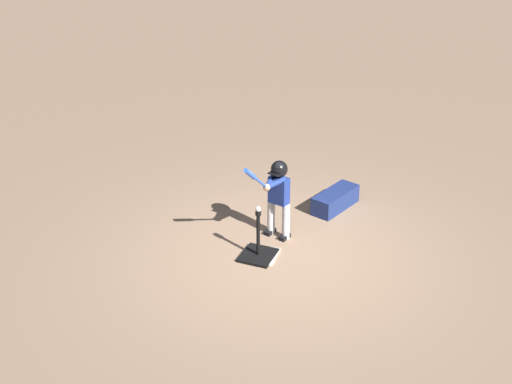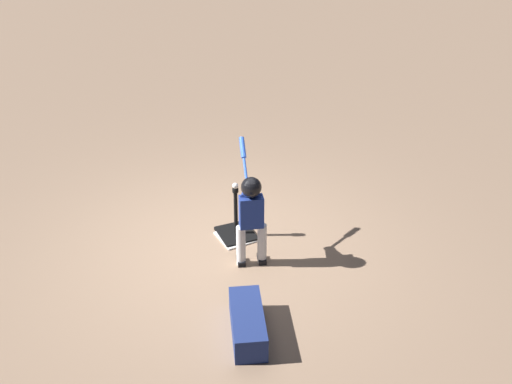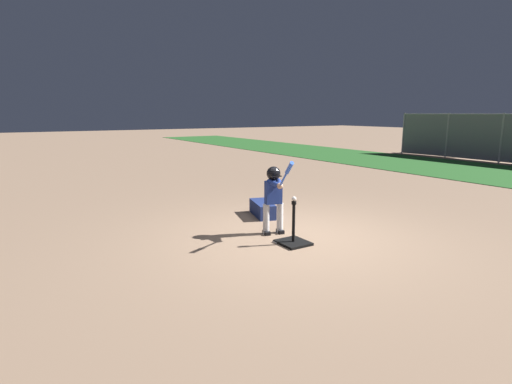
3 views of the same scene
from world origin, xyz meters
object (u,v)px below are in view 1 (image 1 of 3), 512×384
Objects in this scene: batting_tee at (258,251)px; batter_child at (278,190)px; baseball at (258,209)px; equipment_bag at (335,200)px.

batting_tee is 0.88m from batter_child.
baseball reaches higher than batting_tee.
batter_child is (-0.59, 0.04, 0.65)m from batting_tee.
batter_child is at bearing 175.95° from batting_tee.
batter_child is at bearing -7.29° from equipment_bag.
equipment_bag is (-1.72, 0.55, 0.06)m from batting_tee.
equipment_bag is (-1.72, 0.55, -0.58)m from baseball.
baseball is 1.90m from equipment_bag.
batter_child reaches higher than batting_tee.
batting_tee is 0.64m from baseball.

